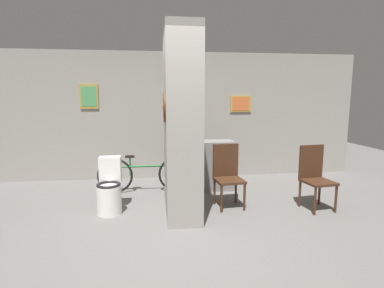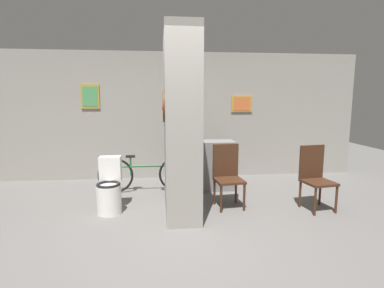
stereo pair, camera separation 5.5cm
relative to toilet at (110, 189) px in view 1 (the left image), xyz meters
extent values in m
plane|color=slate|center=(0.98, -0.72, -0.34)|extent=(14.00, 14.00, 0.00)
cube|color=gray|center=(0.98, 1.91, 0.96)|extent=(8.00, 0.06, 2.60)
cube|color=#B79338|center=(-0.62, 1.86, 1.36)|extent=(0.36, 0.02, 0.48)
cube|color=#4C9959|center=(-0.62, 1.85, 1.36)|extent=(0.30, 0.01, 0.39)
cube|color=#B79338|center=(2.48, 1.86, 1.21)|extent=(0.44, 0.02, 0.34)
cube|color=#D86633|center=(2.48, 1.85, 1.21)|extent=(0.36, 0.01, 0.28)
cube|color=gray|center=(1.05, -0.11, 0.96)|extent=(0.47, 1.23, 2.60)
cylinder|color=#593319|center=(0.81, -0.35, 1.21)|extent=(0.03, 0.40, 0.40)
cylinder|color=red|center=(0.79, -0.35, 1.21)|extent=(0.01, 0.07, 0.07)
cube|color=gray|center=(1.53, 0.97, 0.10)|extent=(1.14, 0.44, 0.89)
cylinder|color=white|center=(0.00, -0.07, -0.13)|extent=(0.35, 0.35, 0.42)
torus|color=black|center=(0.00, -0.07, 0.09)|extent=(0.34, 0.34, 0.04)
cube|color=white|center=(0.00, 0.17, 0.27)|extent=(0.32, 0.20, 0.38)
cylinder|color=#422616|center=(1.63, -0.22, -0.14)|extent=(0.04, 0.04, 0.41)
cylinder|color=#422616|center=(1.98, -0.19, -0.14)|extent=(0.04, 0.04, 0.41)
cylinder|color=#422616|center=(1.59, 0.14, -0.14)|extent=(0.04, 0.04, 0.41)
cylinder|color=#422616|center=(1.95, 0.17, -0.14)|extent=(0.04, 0.04, 0.41)
cube|color=#422616|center=(1.79, -0.03, 0.09)|extent=(0.45, 0.45, 0.04)
cube|color=#422616|center=(1.77, 0.16, 0.36)|extent=(0.41, 0.07, 0.51)
cylinder|color=#422616|center=(2.94, -0.48, -0.14)|extent=(0.04, 0.04, 0.41)
cylinder|color=#422616|center=(3.29, -0.42, -0.14)|extent=(0.04, 0.04, 0.41)
cylinder|color=#422616|center=(2.88, -0.12, -0.14)|extent=(0.04, 0.04, 0.41)
cylinder|color=#422616|center=(3.24, -0.07, -0.14)|extent=(0.04, 0.04, 0.41)
cube|color=#422616|center=(3.09, -0.27, 0.09)|extent=(0.47, 0.47, 0.04)
cube|color=#422616|center=(3.06, -0.09, 0.36)|extent=(0.41, 0.09, 0.51)
torus|color=black|center=(-0.04, 0.91, -0.03)|extent=(0.62, 0.04, 0.62)
torus|color=black|center=(1.03, 0.91, -0.03)|extent=(0.62, 0.04, 0.62)
cylinder|color=#266633|center=(0.50, 0.91, 0.13)|extent=(0.99, 0.04, 0.04)
cylinder|color=#266633|center=(0.23, 0.91, 0.13)|extent=(0.03, 0.03, 0.32)
cylinder|color=#266633|center=(0.98, 0.91, 0.13)|extent=(0.03, 0.03, 0.29)
cube|color=black|center=(0.23, 0.91, 0.31)|extent=(0.16, 0.06, 0.04)
cylinder|color=#262626|center=(0.98, 0.91, 0.27)|extent=(0.03, 0.42, 0.03)
cylinder|color=olive|center=(1.43, 0.89, 0.64)|extent=(0.08, 0.08, 0.17)
cylinder|color=olive|center=(1.43, 0.89, 0.76)|extent=(0.03, 0.03, 0.07)
sphere|color=#333333|center=(1.43, 0.89, 0.81)|extent=(0.03, 0.03, 0.03)
camera|label=1|loc=(0.70, -4.35, 1.32)|focal=28.00mm
camera|label=2|loc=(0.75, -4.35, 1.32)|focal=28.00mm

